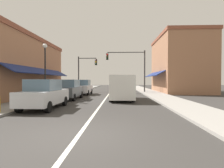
{
  "coord_description": "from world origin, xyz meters",
  "views": [
    {
      "loc": [
        1.26,
        -5.41,
        1.72
      ],
      "look_at": [
        0.51,
        13.57,
        1.31
      ],
      "focal_mm": 28.47,
      "sensor_mm": 36.0,
      "label": 1
    }
  ],
  "objects_px": {
    "parked_car_second_left": "(69,90)",
    "traffic_signal_left_corner": "(85,68)",
    "van_in_lane": "(121,87)",
    "street_lamp_left_near": "(45,62)",
    "parked_car_nearest_left": "(44,94)",
    "traffic_signal_mast_arm": "(131,64)",
    "parked_car_third_left": "(83,87)"
  },
  "relations": [
    {
      "from": "traffic_signal_left_corner",
      "to": "street_lamp_left_near",
      "type": "bearing_deg",
      "value": -94.77
    },
    {
      "from": "parked_car_third_left",
      "to": "street_lamp_left_near",
      "type": "height_order",
      "value": "street_lamp_left_near"
    },
    {
      "from": "van_in_lane",
      "to": "traffic_signal_left_corner",
      "type": "xyz_separation_m",
      "value": [
        -5.29,
        10.85,
        2.31
      ]
    },
    {
      "from": "parked_car_second_left",
      "to": "street_lamp_left_near",
      "type": "distance_m",
      "value": 3.12
    },
    {
      "from": "parked_car_nearest_left",
      "to": "parked_car_third_left",
      "type": "distance_m",
      "value": 10.59
    },
    {
      "from": "parked_car_nearest_left",
      "to": "parked_car_third_left",
      "type": "bearing_deg",
      "value": 89.59
    },
    {
      "from": "parked_car_second_left",
      "to": "traffic_signal_mast_arm",
      "type": "height_order",
      "value": "traffic_signal_mast_arm"
    },
    {
      "from": "parked_car_third_left",
      "to": "parked_car_second_left",
      "type": "bearing_deg",
      "value": -92.84
    },
    {
      "from": "parked_car_nearest_left",
      "to": "parked_car_second_left",
      "type": "height_order",
      "value": "same"
    },
    {
      "from": "van_in_lane",
      "to": "parked_car_second_left",
      "type": "bearing_deg",
      "value": 175.04
    },
    {
      "from": "parked_car_third_left",
      "to": "traffic_signal_left_corner",
      "type": "relative_size",
      "value": 0.79
    },
    {
      "from": "traffic_signal_left_corner",
      "to": "traffic_signal_mast_arm",
      "type": "bearing_deg",
      "value": -13.79
    },
    {
      "from": "parked_car_third_left",
      "to": "street_lamp_left_near",
      "type": "bearing_deg",
      "value": -105.83
    },
    {
      "from": "parked_car_second_left",
      "to": "parked_car_third_left",
      "type": "height_order",
      "value": "same"
    },
    {
      "from": "parked_car_third_left",
      "to": "traffic_signal_mast_arm",
      "type": "bearing_deg",
      "value": 30.2
    },
    {
      "from": "parked_car_nearest_left",
      "to": "street_lamp_left_near",
      "type": "distance_m",
      "value": 4.83
    },
    {
      "from": "parked_car_second_left",
      "to": "traffic_signal_left_corner",
      "type": "bearing_deg",
      "value": 93.88
    },
    {
      "from": "traffic_signal_mast_arm",
      "to": "street_lamp_left_near",
      "type": "height_order",
      "value": "traffic_signal_mast_arm"
    },
    {
      "from": "van_in_lane",
      "to": "traffic_signal_mast_arm",
      "type": "distance_m",
      "value": 9.73
    },
    {
      "from": "traffic_signal_left_corner",
      "to": "street_lamp_left_near",
      "type": "xyz_separation_m",
      "value": [
        -0.99,
        -11.91,
        -0.27
      ]
    },
    {
      "from": "van_in_lane",
      "to": "traffic_signal_left_corner",
      "type": "bearing_deg",
      "value": 114.79
    },
    {
      "from": "parked_car_nearest_left",
      "to": "traffic_signal_mast_arm",
      "type": "xyz_separation_m",
      "value": [
        6.18,
        14.17,
        3.12
      ]
    },
    {
      "from": "van_in_lane",
      "to": "street_lamp_left_near",
      "type": "bearing_deg",
      "value": -171.7
    },
    {
      "from": "street_lamp_left_near",
      "to": "parked_car_second_left",
      "type": "bearing_deg",
      "value": 40.35
    },
    {
      "from": "parked_car_second_left",
      "to": "street_lamp_left_near",
      "type": "height_order",
      "value": "street_lamp_left_near"
    },
    {
      "from": "street_lamp_left_near",
      "to": "parked_car_third_left",
      "type": "bearing_deg",
      "value": 74.89
    },
    {
      "from": "traffic_signal_mast_arm",
      "to": "parked_car_second_left",
      "type": "bearing_deg",
      "value": -124.85
    },
    {
      "from": "van_in_lane",
      "to": "parked_car_third_left",
      "type": "bearing_deg",
      "value": 127.49
    },
    {
      "from": "parked_car_nearest_left",
      "to": "traffic_signal_mast_arm",
      "type": "relative_size",
      "value": 0.71
    },
    {
      "from": "parked_car_nearest_left",
      "to": "van_in_lane",
      "type": "height_order",
      "value": "van_in_lane"
    },
    {
      "from": "parked_car_second_left",
      "to": "van_in_lane",
      "type": "height_order",
      "value": "van_in_lane"
    },
    {
      "from": "parked_car_nearest_left",
      "to": "parked_car_third_left",
      "type": "xyz_separation_m",
      "value": [
        0.2,
        10.59,
        0.0
      ]
    }
  ]
}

